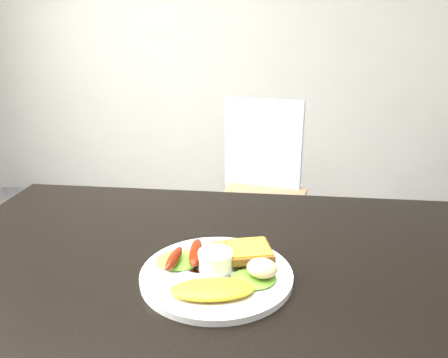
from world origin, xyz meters
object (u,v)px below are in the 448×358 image
dining_table (216,276)px  person (346,171)px  dining_chair (260,202)px  plate (216,275)px

dining_table → person: 0.55m
dining_chair → plate: (-0.05, -1.11, 0.31)m
dining_table → dining_chair: (0.05, 1.07, -0.28)m
dining_table → person: size_ratio=0.74×
dining_chair → plate: bearing=-80.8°
plate → person: bearing=58.6°
dining_table → plate: (0.01, -0.04, 0.03)m
person → plate: 0.58m
dining_table → plate: size_ratio=4.27×
person → plate: size_ratio=5.74×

